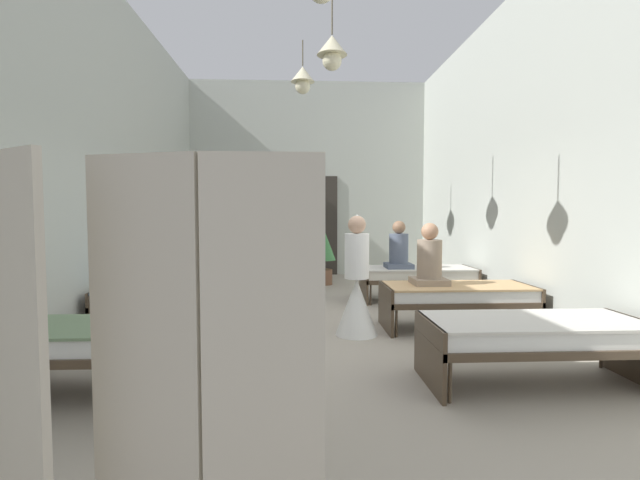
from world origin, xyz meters
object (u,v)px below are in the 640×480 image
object	(u,v)px
bed_left_row_1	(178,298)
patient_seated_primary	(399,251)
bed_right_row_0	(534,334)
patient_seated_secondary	(429,262)
bed_left_row_2	(208,277)
potted_plant	(324,251)
nurse_near_aisle	(357,292)
bed_right_row_2	(418,275)
bed_right_row_1	(457,295)
privacy_screen	(142,401)
bed_left_row_0	(119,340)
nurse_mid_aisle	(256,328)

from	to	relation	value
bed_left_row_1	patient_seated_primary	size ratio (longest dim) A/B	2.37
bed_right_row_0	patient_seated_primary	xyz separation A→B (m)	(-0.35, 3.72, 0.43)
bed_left_row_1	patient_seated_secondary	size ratio (longest dim) A/B	2.37
bed_left_row_2	patient_seated_primary	xyz separation A→B (m)	(3.21, -0.08, 0.43)
patient_seated_primary	potted_plant	xyz separation A→B (m)	(-1.15, 1.90, -0.17)
patient_seated_primary	nurse_near_aisle	bearing A→B (deg)	-115.79
bed_left_row_1	nurse_near_aisle	bearing A→B (deg)	-5.83
bed_left_row_2	bed_right_row_2	distance (m)	3.56
bed_right_row_2	patient_seated_secondary	bearing A→B (deg)	-100.78
bed_right_row_1	patient_seated_secondary	distance (m)	0.56
privacy_screen	bed_right_row_0	bearing A→B (deg)	57.33
bed_right_row_1	bed_left_row_2	world-z (taller)	same
bed_right_row_0	bed_right_row_1	size ratio (longest dim) A/B	1.00
bed_left_row_0	bed_left_row_2	bearing A→B (deg)	90.00
bed_right_row_0	patient_seated_primary	bearing A→B (deg)	95.38
bed_right_row_0	nurse_near_aisle	world-z (taller)	nurse_near_aisle
patient_seated_secondary	bed_right_row_2	bearing A→B (deg)	79.22
patient_seated_secondary	bed_right_row_1	bearing A→B (deg)	-9.97
nurse_mid_aisle	bed_left_row_0	bearing A→B (deg)	-53.33
bed_left_row_0	bed_left_row_1	world-z (taller)	same
bed_left_row_0	bed_left_row_1	xyz separation A→B (m)	(0.00, 1.90, 0.00)
patient_seated_secondary	privacy_screen	size ratio (longest dim) A/B	0.47
bed_right_row_0	bed_left_row_1	size ratio (longest dim) A/B	1.00
bed_left_row_0	privacy_screen	xyz separation A→B (m)	(0.95, -2.23, 0.41)
nurse_mid_aisle	privacy_screen	world-z (taller)	privacy_screen
nurse_near_aisle	bed_right_row_2	bearing A→B (deg)	-4.83
nurse_near_aisle	privacy_screen	xyz separation A→B (m)	(-1.27, -3.90, 0.32)
bed_left_row_1	potted_plant	bearing A→B (deg)	61.06
bed_right_row_1	bed_right_row_2	world-z (taller)	same
patient_seated_secondary	privacy_screen	world-z (taller)	privacy_screen
bed_right_row_2	patient_seated_secondary	distance (m)	1.92
bed_left_row_0	bed_right_row_2	size ratio (longest dim) A/B	1.00
patient_seated_secondary	potted_plant	xyz separation A→B (m)	(-1.15, 3.66, -0.17)
bed_left_row_0	potted_plant	world-z (taller)	potted_plant
patient_seated_secondary	potted_plant	bearing A→B (deg)	107.42
bed_left_row_0	nurse_near_aisle	world-z (taller)	nurse_near_aisle
patient_seated_primary	patient_seated_secondary	distance (m)	1.76
bed_left_row_2	potted_plant	xyz separation A→B (m)	(2.06, 1.82, 0.26)
bed_left_row_0	privacy_screen	world-z (taller)	privacy_screen
privacy_screen	bed_left_row_1	bearing A→B (deg)	119.73
bed_left_row_0	potted_plant	xyz separation A→B (m)	(2.06, 5.62, 0.26)
nurse_near_aisle	potted_plant	world-z (taller)	nurse_near_aisle
patient_seated_secondary	privacy_screen	distance (m)	4.76
bed_left_row_2	nurse_mid_aisle	bearing A→B (deg)	-73.28
patient_seated_secondary	bed_right_row_0	bearing A→B (deg)	-79.88
bed_right_row_0	patient_seated_secondary	xyz separation A→B (m)	(-0.35, 1.96, 0.43)
bed_right_row_1	nurse_near_aisle	world-z (taller)	nurse_near_aisle
privacy_screen	nurse_near_aisle	bearing A→B (deg)	88.77
bed_left_row_0	potted_plant	bearing A→B (deg)	69.89
bed_left_row_2	bed_left_row_1	bearing A→B (deg)	-90.00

